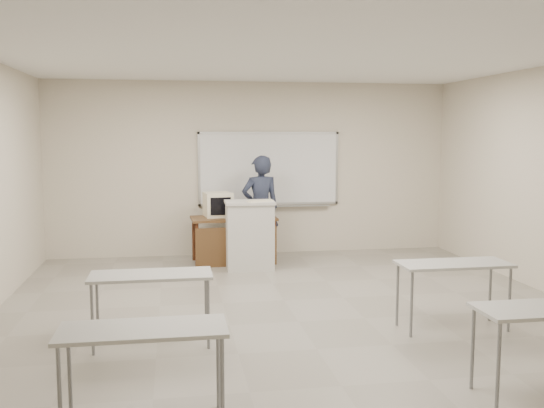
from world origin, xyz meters
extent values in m
cube|color=gray|center=(0.00, 0.00, -0.01)|extent=(7.00, 8.00, 0.01)
cube|color=white|center=(0.30, 3.97, 1.50)|extent=(2.40, 0.03, 1.20)
cube|color=#B7BABC|center=(0.30, 3.97, 2.12)|extent=(2.48, 0.04, 0.04)
cube|color=#B7BABC|center=(0.30, 3.97, 0.88)|extent=(2.48, 0.04, 0.04)
cube|color=#B7BABC|center=(-0.92, 3.97, 1.50)|extent=(0.04, 0.04, 1.28)
cube|color=#B7BABC|center=(1.52, 3.97, 1.50)|extent=(0.04, 0.04, 1.28)
cube|color=#B7BABC|center=(0.30, 3.92, 0.84)|extent=(2.16, 0.07, 0.02)
cube|color=#A5A59F|center=(-1.60, -0.50, 0.71)|extent=(1.20, 0.50, 0.03)
cylinder|color=slate|center=(-2.15, -0.70, 0.35)|extent=(0.03, 0.03, 0.70)
cylinder|color=slate|center=(-1.05, -0.70, 0.35)|extent=(0.03, 0.03, 0.70)
cylinder|color=slate|center=(-2.15, -0.30, 0.35)|extent=(0.03, 0.03, 0.70)
cylinder|color=slate|center=(-1.05, -0.30, 0.35)|extent=(0.03, 0.03, 0.70)
cube|color=#A5A59F|center=(1.60, -0.50, 0.71)|extent=(1.20, 0.50, 0.03)
cylinder|color=slate|center=(1.05, -0.70, 0.35)|extent=(0.03, 0.03, 0.70)
cylinder|color=slate|center=(2.15, -0.70, 0.35)|extent=(0.03, 0.03, 0.70)
cylinder|color=slate|center=(1.05, -0.30, 0.35)|extent=(0.03, 0.03, 0.70)
cylinder|color=slate|center=(2.15, -0.30, 0.35)|extent=(0.03, 0.03, 0.70)
cube|color=#A5A59F|center=(-1.60, -2.20, 0.71)|extent=(1.20, 0.50, 0.03)
cylinder|color=slate|center=(-2.15, -2.40, 0.35)|extent=(0.03, 0.03, 0.70)
cylinder|color=slate|center=(-1.05, -2.40, 0.35)|extent=(0.03, 0.03, 0.70)
cylinder|color=slate|center=(-2.15, -2.00, 0.35)|extent=(0.03, 0.03, 0.70)
cylinder|color=slate|center=(-1.05, -2.00, 0.35)|extent=(0.03, 0.03, 0.70)
cylinder|color=slate|center=(1.05, -2.40, 0.35)|extent=(0.03, 0.03, 0.70)
cylinder|color=slate|center=(1.05, -2.00, 0.35)|extent=(0.03, 0.03, 0.70)
cube|color=brown|center=(-0.40, 3.30, 0.73)|extent=(1.37, 0.69, 0.04)
cube|color=brown|center=(-0.40, 2.98, 0.32)|extent=(1.30, 0.03, 0.63)
cylinder|color=#401E0F|center=(-1.03, 3.02, 0.36)|extent=(0.06, 0.06, 0.71)
cylinder|color=#401E0F|center=(0.23, 3.02, 0.36)|extent=(0.06, 0.06, 0.71)
cylinder|color=#401E0F|center=(-1.03, 3.58, 0.36)|extent=(0.06, 0.06, 0.71)
cylinder|color=#401E0F|center=(0.23, 3.58, 0.36)|extent=(0.06, 0.06, 0.71)
cube|color=silver|center=(-0.20, 2.77, 0.51)|extent=(0.72, 0.51, 1.03)
cube|color=silver|center=(-0.20, 2.77, 1.05)|extent=(0.76, 0.55, 0.04)
cube|color=#EFE7C4|center=(-0.65, 3.44, 0.95)|extent=(0.42, 0.44, 0.40)
cube|color=#EFE7C4|center=(-0.65, 3.20, 0.95)|extent=(0.44, 0.04, 0.41)
cube|color=black|center=(-0.65, 3.18, 0.95)|extent=(0.33, 0.01, 0.28)
cube|color=black|center=(0.00, 3.40, 0.76)|extent=(0.32, 0.23, 0.02)
cube|color=black|center=(0.00, 3.39, 0.77)|extent=(0.26, 0.13, 0.01)
cube|color=black|center=(0.00, 3.55, 0.88)|extent=(0.32, 0.07, 0.22)
cube|color=#7D91CA|center=(0.00, 3.54, 0.88)|extent=(0.27, 0.05, 0.17)
ellipsoid|color=#BABCC3|center=(-0.20, 3.35, 0.77)|extent=(0.12, 0.10, 0.04)
cube|color=#EFE7C4|center=(-0.05, 2.65, 1.08)|extent=(0.42, 0.26, 0.02)
imported|color=black|center=(0.07, 3.43, 0.88)|extent=(0.70, 0.52, 1.75)
camera|label=1|loc=(-1.37, -6.49, 2.11)|focal=40.00mm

